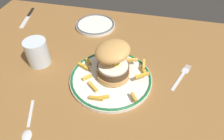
{
  "coord_description": "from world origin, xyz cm",
  "views": [
    {
      "loc": [
        10.89,
        -40.11,
        49.05
      ],
      "look_at": [
        0.38,
        4.8,
        4.6
      ],
      "focal_mm": 33.0,
      "sensor_mm": 36.0,
      "label": 1
    }
  ],
  "objects_px": {
    "dinner_plate": "(112,78)",
    "fork": "(182,76)",
    "burger": "(113,61)",
    "side_plate": "(95,25)",
    "knife": "(28,16)",
    "water_glass": "(38,54)",
    "spoon": "(27,130)"
  },
  "relations": [
    {
      "from": "water_glass",
      "to": "knife",
      "type": "bearing_deg",
      "value": 126.19
    },
    {
      "from": "water_glass",
      "to": "knife",
      "type": "height_order",
      "value": "water_glass"
    },
    {
      "from": "water_glass",
      "to": "side_plate",
      "type": "bearing_deg",
      "value": 65.65
    },
    {
      "from": "spoon",
      "to": "knife",
      "type": "bearing_deg",
      "value": 119.3
    },
    {
      "from": "dinner_plate",
      "to": "water_glass",
      "type": "bearing_deg",
      "value": 174.41
    },
    {
      "from": "knife",
      "to": "dinner_plate",
      "type": "bearing_deg",
      "value": -33.23
    },
    {
      "from": "water_glass",
      "to": "side_plate",
      "type": "height_order",
      "value": "water_glass"
    },
    {
      "from": "water_glass",
      "to": "knife",
      "type": "xyz_separation_m",
      "value": [
        -0.21,
        0.29,
        -0.04
      ]
    },
    {
      "from": "dinner_plate",
      "to": "side_plate",
      "type": "distance_m",
      "value": 0.33
    },
    {
      "from": "side_plate",
      "to": "water_glass",
      "type": "bearing_deg",
      "value": -114.35
    },
    {
      "from": "dinner_plate",
      "to": "knife",
      "type": "bearing_deg",
      "value": 146.77
    },
    {
      "from": "water_glass",
      "to": "fork",
      "type": "distance_m",
      "value": 0.49
    },
    {
      "from": "dinner_plate",
      "to": "burger",
      "type": "distance_m",
      "value": 0.07
    },
    {
      "from": "dinner_plate",
      "to": "water_glass",
      "type": "height_order",
      "value": "water_glass"
    },
    {
      "from": "fork",
      "to": "dinner_plate",
      "type": "bearing_deg",
      "value": -162.74
    },
    {
      "from": "knife",
      "to": "spoon",
      "type": "bearing_deg",
      "value": -60.7
    },
    {
      "from": "side_plate",
      "to": "fork",
      "type": "bearing_deg",
      "value": -32.18
    },
    {
      "from": "side_plate",
      "to": "fork",
      "type": "distance_m",
      "value": 0.43
    },
    {
      "from": "burger",
      "to": "side_plate",
      "type": "distance_m",
      "value": 0.33
    },
    {
      "from": "water_glass",
      "to": "burger",
      "type": "bearing_deg",
      "value": -2.38
    },
    {
      "from": "dinner_plate",
      "to": "burger",
      "type": "height_order",
      "value": "burger"
    },
    {
      "from": "burger",
      "to": "side_plate",
      "type": "bearing_deg",
      "value": 116.86
    },
    {
      "from": "knife",
      "to": "spoon",
      "type": "xyz_separation_m",
      "value": [
        0.3,
        -0.54,
        0.0
      ]
    },
    {
      "from": "water_glass",
      "to": "side_plate",
      "type": "distance_m",
      "value": 0.3
    },
    {
      "from": "fork",
      "to": "spoon",
      "type": "distance_m",
      "value": 0.5
    },
    {
      "from": "burger",
      "to": "knife",
      "type": "bearing_deg",
      "value": 148.01
    },
    {
      "from": "burger",
      "to": "side_plate",
      "type": "xyz_separation_m",
      "value": [
        -0.14,
        0.28,
        -0.06
      ]
    },
    {
      "from": "burger",
      "to": "spoon",
      "type": "xyz_separation_m",
      "value": [
        -0.17,
        -0.24,
        -0.07
      ]
    },
    {
      "from": "dinner_plate",
      "to": "fork",
      "type": "height_order",
      "value": "dinner_plate"
    },
    {
      "from": "knife",
      "to": "spoon",
      "type": "distance_m",
      "value": 0.62
    },
    {
      "from": "burger",
      "to": "fork",
      "type": "distance_m",
      "value": 0.24
    },
    {
      "from": "water_glass",
      "to": "spoon",
      "type": "height_order",
      "value": "water_glass"
    }
  ]
}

